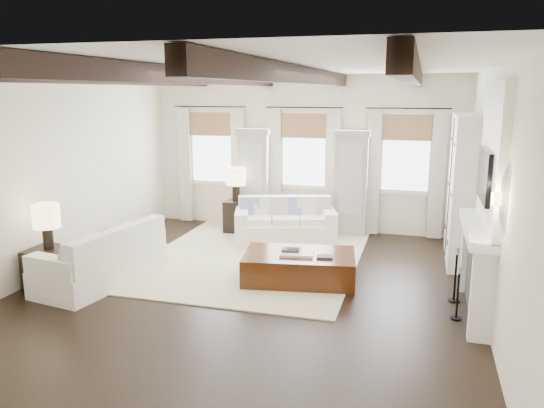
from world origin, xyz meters
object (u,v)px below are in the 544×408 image
(sofa_back, at_px, (285,223))
(ottoman, at_px, (299,267))
(side_table_front, at_px, (51,268))
(side_table_back, at_px, (236,217))
(sofa_left, at_px, (105,260))

(sofa_back, distance_m, ottoman, 2.32)
(side_table_front, height_order, side_table_back, side_table_back)
(sofa_left, relative_size, ottoman, 1.31)
(ottoman, bearing_deg, sofa_left, -171.66)
(ottoman, height_order, side_table_front, side_table_front)
(sofa_left, bearing_deg, side_table_front, -149.49)
(sofa_left, relative_size, side_table_front, 3.67)
(sofa_back, relative_size, sofa_left, 0.96)
(sofa_left, xyz_separation_m, side_table_front, (-0.67, -0.39, -0.07))
(sofa_back, xyz_separation_m, sofa_left, (-2.05, -3.05, 0.02))
(sofa_back, xyz_separation_m, side_table_back, (-1.12, 0.29, -0.01))
(ottoman, distance_m, side_table_back, 3.12)
(side_table_back, bearing_deg, sofa_left, -105.53)
(ottoman, bearing_deg, sofa_back, 101.00)
(ottoman, bearing_deg, side_table_back, 118.85)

